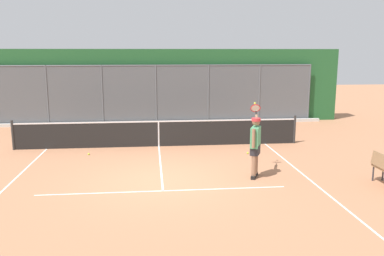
{
  "coord_description": "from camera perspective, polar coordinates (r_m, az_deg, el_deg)",
  "views": [
    {
      "loc": [
        0.25,
        10.46,
        3.45
      ],
      "look_at": [
        -1.03,
        -2.01,
        1.05
      ],
      "focal_mm": 37.46,
      "sensor_mm": 36.0,
      "label": 1
    }
  ],
  "objects": [
    {
      "name": "ground_plane",
      "position": [
        11.02,
        -4.3,
        -7.44
      ],
      "size": [
        60.0,
        60.0,
        0.0
      ],
      "primitive_type": "plane",
      "color": "#B27551"
    },
    {
      "name": "court_line_markings",
      "position": [
        9.9,
        -4.1,
        -9.56
      ],
      "size": [
        8.1,
        8.85,
        0.01
      ],
      "color": "white",
      "rests_on": "ground"
    },
    {
      "name": "fence_backdrop",
      "position": [
        19.96,
        -5.16,
        5.96
      ],
      "size": [
        18.23,
        1.37,
        3.57
      ],
      "color": "#565B60",
      "rests_on": "ground"
    },
    {
      "name": "tennis_net",
      "position": [
        14.77,
        -4.77,
        -0.74
      ],
      "size": [
        10.41,
        0.09,
        1.07
      ],
      "color": "#2D2D2D",
      "rests_on": "ground"
    },
    {
      "name": "tennis_player",
      "position": [
        11.14,
        9.01,
        -2.06
      ],
      "size": [
        0.56,
        1.37,
        1.97
      ],
      "rotation": [
        0.0,
        0.0,
        -2.01
      ],
      "color": "black",
      "rests_on": "ground"
    },
    {
      "name": "tennis_ball_by_sideline",
      "position": [
        14.03,
        -14.49,
        -3.61
      ],
      "size": [
        0.07,
        0.07,
        0.07
      ],
      "primitive_type": "sphere",
      "color": "#CCDB33",
      "rests_on": "ground"
    },
    {
      "name": "tennis_ball_near_baseline",
      "position": [
        13.86,
        7.93,
        -3.54
      ],
      "size": [
        0.07,
        0.07,
        0.07
      ],
      "primitive_type": "sphere",
      "color": "#CCDB33",
      "rests_on": "ground"
    }
  ]
}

